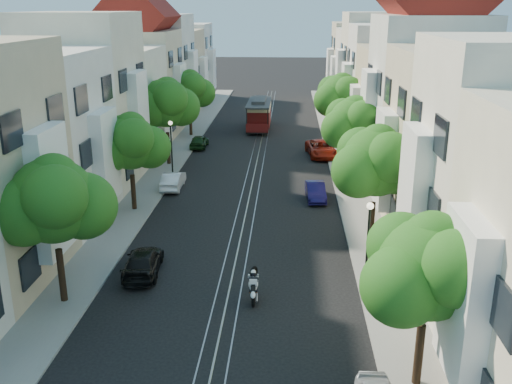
% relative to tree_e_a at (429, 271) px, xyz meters
% --- Properties ---
extents(ground, '(200.00, 200.00, 0.00)m').
position_rel_tree_e_a_xyz_m(ground, '(-7.26, 31.02, -4.40)').
color(ground, black).
rests_on(ground, ground).
extents(sidewalk_east, '(2.50, 80.00, 0.12)m').
position_rel_tree_e_a_xyz_m(sidewalk_east, '(-0.01, 31.02, -4.34)').
color(sidewalk_east, gray).
rests_on(sidewalk_east, ground).
extents(sidewalk_west, '(2.50, 80.00, 0.12)m').
position_rel_tree_e_a_xyz_m(sidewalk_west, '(-14.51, 31.02, -4.34)').
color(sidewalk_west, gray).
rests_on(sidewalk_west, ground).
extents(rail_left, '(0.06, 80.00, 0.02)m').
position_rel_tree_e_a_xyz_m(rail_left, '(-7.81, 31.02, -4.39)').
color(rail_left, gray).
rests_on(rail_left, ground).
extents(rail_slot, '(0.06, 80.00, 0.02)m').
position_rel_tree_e_a_xyz_m(rail_slot, '(-7.26, 31.02, -4.39)').
color(rail_slot, gray).
rests_on(rail_slot, ground).
extents(rail_right, '(0.06, 80.00, 0.02)m').
position_rel_tree_e_a_xyz_m(rail_right, '(-6.71, 31.02, -4.39)').
color(rail_right, gray).
rests_on(rail_right, ground).
extents(lane_line, '(0.08, 80.00, 0.01)m').
position_rel_tree_e_a_xyz_m(lane_line, '(-7.26, 31.02, -4.40)').
color(lane_line, tan).
rests_on(lane_line, ground).
extents(townhouses_east, '(7.75, 72.00, 12.00)m').
position_rel_tree_e_a_xyz_m(townhouses_east, '(4.61, 30.94, 0.79)').
color(townhouses_east, beige).
rests_on(townhouses_east, ground).
extents(townhouses_west, '(7.75, 72.00, 11.76)m').
position_rel_tree_e_a_xyz_m(townhouses_west, '(-19.13, 30.94, 0.68)').
color(townhouses_west, silver).
rests_on(townhouses_west, ground).
extents(tree_e_a, '(4.72, 3.87, 6.27)m').
position_rel_tree_e_a_xyz_m(tree_e_a, '(0.00, 0.00, 0.00)').
color(tree_e_a, black).
rests_on(tree_e_a, ground).
extents(tree_e_b, '(4.93, 4.08, 6.68)m').
position_rel_tree_e_a_xyz_m(tree_e_b, '(0.00, 12.00, 0.34)').
color(tree_e_b, black).
rests_on(tree_e_b, ground).
extents(tree_e_c, '(4.84, 3.99, 6.52)m').
position_rel_tree_e_a_xyz_m(tree_e_c, '(0.00, 23.00, 0.20)').
color(tree_e_c, black).
rests_on(tree_e_c, ground).
extents(tree_e_d, '(5.01, 4.16, 6.85)m').
position_rel_tree_e_a_xyz_m(tree_e_d, '(0.00, 34.00, 0.47)').
color(tree_e_d, black).
rests_on(tree_e_d, ground).
extents(tree_w_a, '(4.93, 4.08, 6.68)m').
position_rel_tree_e_a_xyz_m(tree_w_a, '(-14.40, 5.00, 0.34)').
color(tree_w_a, black).
rests_on(tree_w_a, ground).
extents(tree_w_b, '(4.72, 3.87, 6.27)m').
position_rel_tree_e_a_xyz_m(tree_w_b, '(-14.40, 17.00, 0.00)').
color(tree_w_b, black).
rests_on(tree_w_b, ground).
extents(tree_w_c, '(5.13, 4.28, 7.09)m').
position_rel_tree_e_a_xyz_m(tree_w_c, '(-14.40, 28.00, 0.67)').
color(tree_w_c, black).
rests_on(tree_w_c, ground).
extents(tree_w_d, '(4.84, 3.99, 6.52)m').
position_rel_tree_e_a_xyz_m(tree_w_d, '(-14.40, 39.00, 0.20)').
color(tree_w_d, black).
rests_on(tree_w_d, ground).
extents(lamp_east, '(0.32, 0.32, 4.16)m').
position_rel_tree_e_a_xyz_m(lamp_east, '(-0.96, 7.02, -1.55)').
color(lamp_east, black).
rests_on(lamp_east, ground).
extents(lamp_west, '(0.32, 0.32, 4.16)m').
position_rel_tree_e_a_xyz_m(lamp_west, '(-13.56, 25.02, -1.55)').
color(lamp_west, black).
rests_on(lamp_west, ground).
extents(sportbike_rider, '(0.49, 2.01, 1.38)m').
position_rel_tree_e_a_xyz_m(sportbike_rider, '(-6.09, 5.77, -3.62)').
color(sportbike_rider, black).
rests_on(sportbike_rider, ground).
extents(cable_car, '(2.44, 7.69, 2.95)m').
position_rel_tree_e_a_xyz_m(cable_car, '(-7.76, 42.85, -2.65)').
color(cable_car, black).
rests_on(cable_car, ground).
extents(parked_car_e_mid, '(1.41, 3.57, 1.15)m').
position_rel_tree_e_a_xyz_m(parked_car_e_mid, '(-2.73, 19.86, -3.82)').
color(parked_car_e_mid, '#110C40').
rests_on(parked_car_e_mid, ground).
extents(parked_car_e_far, '(2.88, 5.16, 1.36)m').
position_rel_tree_e_a_xyz_m(parked_car_e_far, '(-1.75, 31.60, -3.72)').
color(parked_car_e_far, maroon).
rests_on(parked_car_e_far, ground).
extents(parked_car_w_near, '(2.03, 4.23, 1.19)m').
position_rel_tree_e_a_xyz_m(parked_car_w_near, '(-11.66, 8.09, -3.80)').
color(parked_car_w_near, black).
rests_on(parked_car_w_near, ground).
extents(parked_car_w_mid, '(1.35, 3.73, 1.22)m').
position_rel_tree_e_a_xyz_m(parked_car_w_mid, '(-12.86, 21.74, -3.79)').
color(parked_car_w_mid, silver).
rests_on(parked_car_w_mid, ground).
extents(parked_car_w_far, '(1.47, 3.55, 1.20)m').
position_rel_tree_e_a_xyz_m(parked_car_w_far, '(-12.86, 34.07, -3.80)').
color(parked_car_w_far, black).
rests_on(parked_car_w_far, ground).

